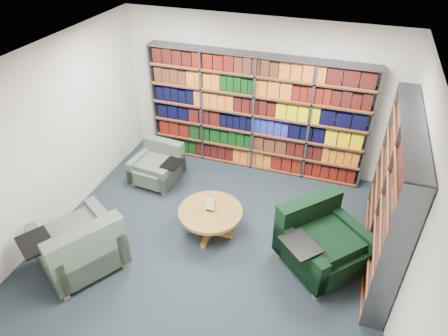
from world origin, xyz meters
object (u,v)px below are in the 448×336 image
(chair_teal_left, at_px, (159,166))
(chair_green_right, at_px, (319,241))
(chair_teal_front, at_px, (81,249))
(coffee_table, at_px, (210,215))

(chair_teal_left, relative_size, chair_green_right, 0.66)
(chair_green_right, distance_m, chair_teal_front, 3.32)
(chair_teal_front, bearing_deg, chair_teal_left, 89.04)
(coffee_table, bearing_deg, chair_teal_front, -139.46)
(chair_green_right, distance_m, coffee_table, 1.64)
(chair_teal_left, relative_size, coffee_table, 0.98)
(chair_green_right, bearing_deg, chair_teal_front, -158.60)
(chair_teal_left, xyz_separation_m, coffee_table, (1.41, -1.06, 0.08))
(chair_teal_front, bearing_deg, coffee_table, 40.54)
(chair_teal_front, relative_size, coffee_table, 1.45)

